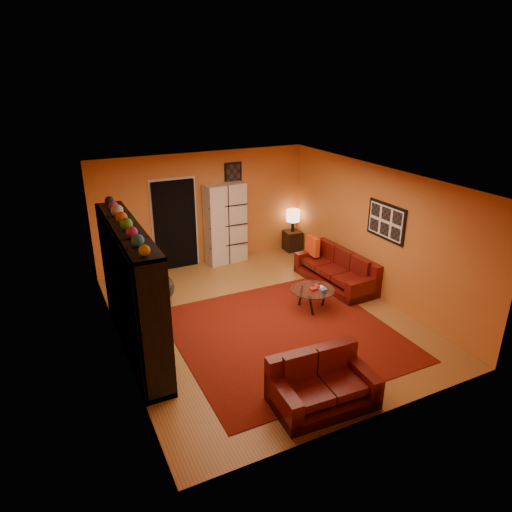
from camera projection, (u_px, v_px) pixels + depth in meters
name	position (u px, v px, depth m)	size (l,w,h in m)	color
floor	(261.00, 317.00, 8.45)	(6.00, 6.00, 0.00)	brown
ceiling	(262.00, 178.00, 7.48)	(6.00, 6.00, 0.00)	white
wall_back	(203.00, 209.00, 10.47)	(6.00, 6.00, 0.00)	#C76E2B
wall_front	(373.00, 334.00, 5.46)	(6.00, 6.00, 0.00)	#C76E2B
wall_left	(115.00, 278.00, 6.95)	(6.00, 6.00, 0.00)	#C76E2B
wall_right	(375.00, 232.00, 8.98)	(6.00, 6.00, 0.00)	#C76E2B
rug	(284.00, 334.00, 7.91)	(3.60, 3.60, 0.01)	#4F1009
doorway	(175.00, 225.00, 10.26)	(0.95, 0.10, 2.04)	black
wall_art_right	(386.00, 221.00, 8.61)	(0.03, 1.00, 0.70)	black
wall_art_back	(233.00, 174.00, 10.47)	(0.42, 0.03, 0.52)	black
entertainment_unit	(132.00, 290.00, 7.14)	(0.45, 3.00, 2.10)	black
tv	(136.00, 295.00, 7.12)	(0.12, 0.90, 0.52)	black
sofa	(338.00, 271.00, 9.71)	(0.90, 2.00, 0.85)	#470B09
loveseat	(320.00, 383.00, 6.20)	(1.41, 0.89, 0.85)	#470B09
throw_pillow	(312.00, 246.00, 10.14)	(0.12, 0.42, 0.42)	#F9521B
coffee_table	(312.00, 291.00, 8.61)	(0.83, 0.83, 0.41)	silver
storage_cabinet	(225.00, 224.00, 10.62)	(0.94, 0.42, 1.88)	silver
bowl_chair	(155.00, 289.00, 8.80)	(0.77, 0.77, 0.62)	black
side_table	(292.00, 241.00, 11.56)	(0.40, 0.40, 0.50)	black
table_lamp	(293.00, 216.00, 11.32)	(0.33, 0.33, 0.56)	black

